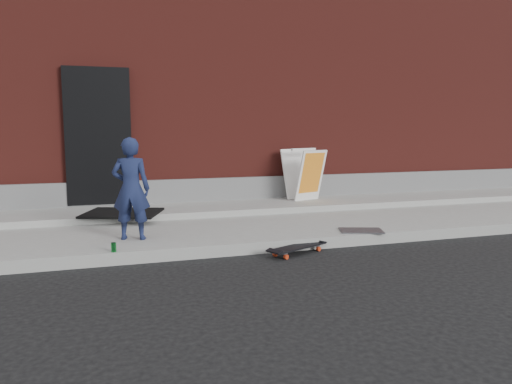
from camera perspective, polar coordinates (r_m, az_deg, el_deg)
name	(u,v)px	position (r m, az deg, el deg)	size (l,w,h in m)	color
ground	(316,250)	(6.47, 6.91, -6.54)	(80.00, 80.00, 0.00)	black
sidewalk	(276,223)	(7.81, 2.34, -3.50)	(20.00, 3.00, 0.15)	gray
apron	(259,206)	(8.63, 0.30, -1.61)	(20.00, 1.20, 0.10)	#969691
building	(203,90)	(13.00, -6.09, 11.56)	(20.00, 8.10, 5.00)	maroon
child	(131,189)	(6.42, -14.10, 0.37)	(0.47, 0.31, 1.29)	#182145
skateboard	(297,247)	(6.23, 4.75, -6.34)	(0.86, 0.55, 0.10)	red
pizza_sign	(304,174)	(9.05, 5.50, 2.07)	(0.74, 0.80, 0.93)	white
soda_can	(114,247)	(5.91, -15.96, -6.10)	(0.06, 0.06, 0.11)	#187C2E
doormat	(122,213)	(7.82, -15.02, -2.33)	(1.09, 0.88, 0.03)	black
utility_plate	(361,231)	(6.95, 11.93, -4.34)	(0.57, 0.37, 0.02)	#535358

